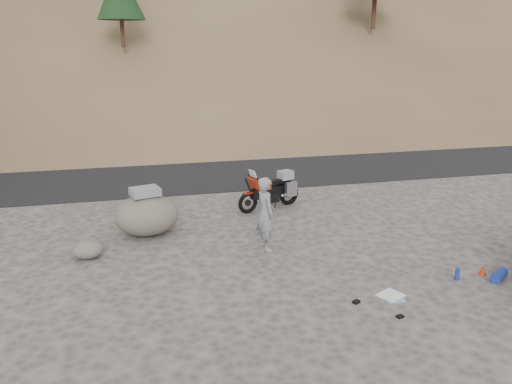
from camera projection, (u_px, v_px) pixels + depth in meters
ground at (329, 263)px, 10.30m from camera, size 140.00×140.00×0.00m
road at (240, 165)px, 18.68m from camera, size 120.00×7.00×0.05m
motorcycle at (272, 190)px, 13.60m from camera, size 1.90×0.98×1.19m
man at (265, 249)px, 11.01m from camera, size 0.48×0.65×1.64m
boulder at (147, 214)px, 11.71m from camera, size 1.57×1.36×1.15m
small_rock at (88, 249)px, 10.49m from camera, size 0.69×0.63×0.38m
gear_white_cloth at (391, 295)px, 8.96m from camera, size 0.55×0.53×0.01m
gear_blue_mat at (499, 275)px, 9.53m from camera, size 0.50×0.42×0.19m
gear_bottle at (457, 274)px, 9.53m from camera, size 0.11×0.11×0.23m
gear_funnel at (483, 270)px, 9.75m from camera, size 0.18×0.18×0.19m
gear_glove_a at (400, 316)px, 8.24m from camera, size 0.14×0.12×0.03m
gear_glove_b at (356, 302)px, 8.70m from camera, size 0.15×0.14×0.04m
gear_blue_cloth at (395, 299)px, 8.82m from camera, size 0.35×0.27×0.01m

